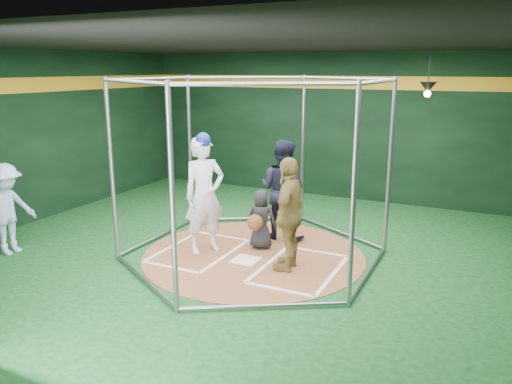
% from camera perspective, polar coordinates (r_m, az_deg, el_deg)
% --- Properties ---
extents(room_shell, '(10.10, 9.10, 3.53)m').
position_cam_1_polar(room_shell, '(8.20, -0.28, 4.30)').
color(room_shell, '#0D3A14').
rests_on(room_shell, ground).
extents(clay_disc, '(3.80, 3.80, 0.01)m').
position_cam_1_polar(clay_disc, '(8.66, -0.29, -7.19)').
color(clay_disc, '#945A36').
rests_on(clay_disc, ground).
extents(home_plate, '(0.43, 0.43, 0.01)m').
position_cam_1_polar(home_plate, '(8.41, -1.20, -7.77)').
color(home_plate, white).
rests_on(home_plate, clay_disc).
extents(batter_box_left, '(1.17, 1.77, 0.01)m').
position_cam_1_polar(batter_box_left, '(8.89, -6.55, -6.63)').
color(batter_box_left, white).
rests_on(batter_box_left, clay_disc).
extents(batter_box_right, '(1.17, 1.77, 0.01)m').
position_cam_1_polar(batter_box_right, '(8.09, 5.04, -8.72)').
color(batter_box_right, white).
rests_on(batter_box_right, clay_disc).
extents(batting_cage, '(4.05, 4.67, 3.00)m').
position_cam_1_polar(batting_cage, '(8.24, -0.30, 2.55)').
color(batting_cage, gray).
rests_on(batting_cage, ground).
extents(pendant_lamp_near, '(0.34, 0.34, 0.90)m').
position_cam_1_polar(pendant_lamp_near, '(10.94, 19.05, 11.19)').
color(pendant_lamp_near, black).
rests_on(pendant_lamp_near, room_shell).
extents(batter_figure, '(0.81, 0.88, 2.08)m').
position_cam_1_polar(batter_figure, '(8.57, -5.91, -0.22)').
color(batter_figure, silver).
rests_on(batter_figure, clay_disc).
extents(visitor_leopard, '(0.52, 1.09, 1.81)m').
position_cam_1_polar(visitor_leopard, '(7.82, 3.81, -2.51)').
color(visitor_leopard, tan).
rests_on(visitor_leopard, clay_disc).
extents(catcher_figure, '(0.58, 0.61, 1.06)m').
position_cam_1_polar(catcher_figure, '(8.79, 0.52, -3.14)').
color(catcher_figure, black).
rests_on(catcher_figure, clay_disc).
extents(umpire, '(0.98, 0.80, 1.87)m').
position_cam_1_polar(umpire, '(9.24, 3.04, 0.28)').
color(umpire, black).
rests_on(umpire, clay_disc).
extents(bystander_blue, '(0.63, 1.05, 1.58)m').
position_cam_1_polar(bystander_blue, '(9.52, -26.57, -1.76)').
color(bystander_blue, '#AEC0E6').
rests_on(bystander_blue, ground).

